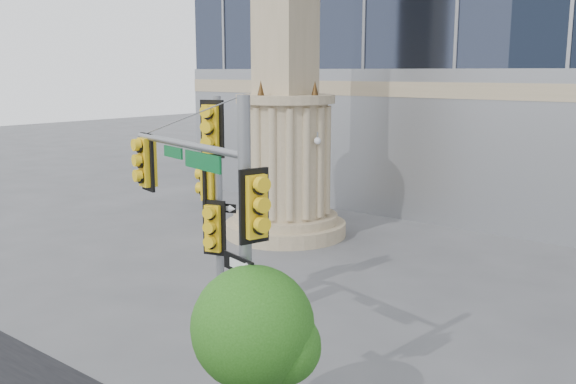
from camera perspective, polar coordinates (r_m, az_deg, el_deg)
The scene contains 5 objects.
ground at distance 13.48m, azimuth -5.16°, elevation -15.38°, with size 120.00×120.00×0.00m, color #545456.
monument at distance 22.82m, azimuth -0.23°, elevation 9.71°, with size 4.40×4.40×16.60m.
main_signal_pole at distance 10.93m, azimuth -6.66°, elevation -2.43°, with size 4.23×1.43×5.56m.
secondary_signal_pole at distance 15.32m, azimuth -6.60°, elevation 0.19°, with size 1.00×0.71×5.35m.
street_tree at distance 10.01m, azimuth -2.92°, elevation -12.38°, with size 1.95×1.90×3.03m.
Camera 1 is at (8.55, -8.57, 5.92)m, focal length 40.00 mm.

